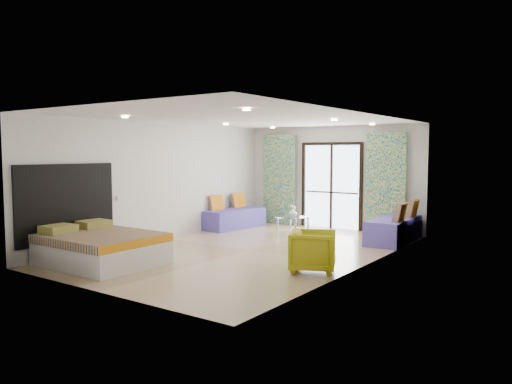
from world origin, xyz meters
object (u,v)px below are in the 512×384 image
Objects in this scene: coffee_table at (293,219)px; daybed_left at (234,218)px; daybed_right at (395,229)px; armchair at (313,249)px; bed at (101,248)px.

daybed_left is at bearing -175.05° from coffee_table.
armchair is (-0.17, -3.51, 0.09)m from daybed_right.
coffee_table is (1.10, 4.92, 0.08)m from bed.
armchair is (4.07, -3.06, 0.10)m from daybed_left.
daybed_right is (3.59, 5.22, 0.01)m from bed.
armchair is at bearing -94.41° from daybed_right.
daybed_right is 2.51m from coffee_table.
daybed_right is at bearing -27.23° from armchair.
bed is at bearing -76.72° from daybed_left.
armchair is at bearing -54.09° from coffee_table.
daybed_right reaches higher than armchair.
bed is 3.83m from armchair.
coffee_table is at bearing 77.38° from bed.
daybed_right is at bearing 55.44° from bed.
armchair is at bearing 26.49° from bed.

